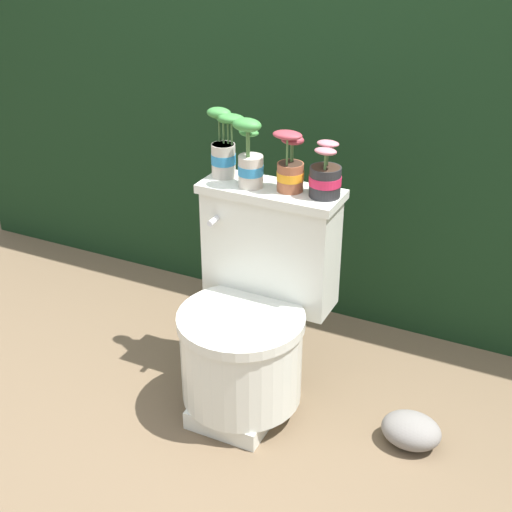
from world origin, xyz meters
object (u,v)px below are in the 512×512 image
(potted_plant_midright, at_px, (325,177))
(garden_stone, at_px, (411,430))
(potted_plant_middle, at_px, (290,165))
(toilet, at_px, (251,320))
(potted_plant_left, at_px, (224,145))
(potted_plant_midleft, at_px, (249,157))

(potted_plant_midright, relative_size, garden_stone, 0.90)
(potted_plant_midright, bearing_deg, potted_plant_middle, -177.87)
(potted_plant_middle, bearing_deg, garden_stone, -15.34)
(toilet, xyz_separation_m, garden_stone, (0.59, 0.01, -0.28))
(toilet, distance_m, potted_plant_middle, 0.56)
(potted_plant_left, bearing_deg, toilet, -42.91)
(potted_plant_middle, distance_m, potted_plant_midright, 0.12)
(potted_plant_middle, xyz_separation_m, potted_plant_midright, (0.12, 0.00, -0.02))
(toilet, bearing_deg, potted_plant_left, 137.09)
(potted_plant_left, xyz_separation_m, potted_plant_middle, (0.26, -0.02, -0.03))
(potted_plant_left, xyz_separation_m, garden_stone, (0.78, -0.17, -0.83))
(potted_plant_midleft, bearing_deg, garden_stone, -10.03)
(potted_plant_middle, bearing_deg, potted_plant_left, 175.25)
(potted_plant_midleft, height_order, potted_plant_midright, potted_plant_midleft)
(potted_plant_middle, height_order, garden_stone, potted_plant_middle)
(garden_stone, bearing_deg, potted_plant_midright, 159.76)
(potted_plant_middle, relative_size, garden_stone, 1.04)
(potted_plant_midright, xyz_separation_m, garden_stone, (0.40, -0.15, -0.79))
(toilet, height_order, garden_stone, toilet)
(toilet, distance_m, potted_plant_midright, 0.57)
(potted_plant_midleft, height_order, potted_plant_middle, potted_plant_midleft)
(toilet, relative_size, potted_plant_midright, 4.27)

